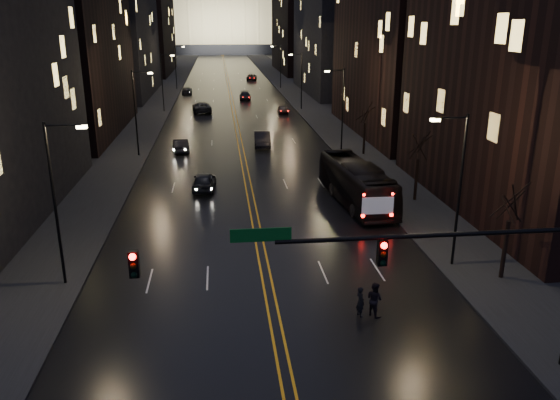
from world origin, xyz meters
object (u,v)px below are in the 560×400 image
object	(u,v)px
oncoming_car_a	(204,181)
receding_car_a	(262,139)
oncoming_car_b	(181,145)
pedestrian_b	(374,299)
bus	(356,183)
pedestrian_a	(360,302)
traffic_signal	(443,262)

from	to	relation	value
oncoming_car_a	receding_car_a	bearing A→B (deg)	-106.66
oncoming_car_b	receding_car_a	world-z (taller)	receding_car_a
pedestrian_b	oncoming_car_b	bearing A→B (deg)	-14.24
bus	receding_car_a	distance (m)	22.10
oncoming_car_b	pedestrian_a	xyz separation A→B (m)	(10.85, -36.82, 0.04)
pedestrian_a	oncoming_car_a	bearing A→B (deg)	2.94
oncoming_car_a	pedestrian_b	bearing A→B (deg)	115.82
traffic_signal	bus	world-z (taller)	traffic_signal
bus	oncoming_car_a	bearing A→B (deg)	152.62
pedestrian_b	receding_car_a	bearing A→B (deg)	-28.11
bus	pedestrian_a	world-z (taller)	bus
bus	receding_car_a	bearing A→B (deg)	99.92
oncoming_car_a	pedestrian_b	distance (m)	23.73
oncoming_car_a	pedestrian_b	world-z (taller)	pedestrian_b
bus	oncoming_car_b	size ratio (longest dim) A/B	2.64
traffic_signal	oncoming_car_a	size ratio (longest dim) A/B	3.81
receding_car_a	pedestrian_a	bearing A→B (deg)	-84.23
oncoming_car_a	oncoming_car_b	xyz separation A→B (m)	(-2.86, 14.74, -0.03)
pedestrian_b	traffic_signal	bearing A→B (deg)	159.99
oncoming_car_b	bus	bearing A→B (deg)	119.33
bus	oncoming_car_a	distance (m)	13.00
traffic_signal	receding_car_a	size ratio (longest dim) A/B	3.36
traffic_signal	pedestrian_b	distance (m)	6.63
oncoming_car_b	pedestrian_a	world-z (taller)	pedestrian_a
receding_car_a	pedestrian_a	xyz separation A→B (m)	(1.68, -38.48, -0.07)
oncoming_car_a	oncoming_car_b	world-z (taller)	oncoming_car_a
traffic_signal	bus	size ratio (longest dim) A/B	1.46
pedestrian_a	bus	bearing A→B (deg)	-30.11
oncoming_car_a	pedestrian_a	bearing A→B (deg)	114.24
oncoming_car_a	pedestrian_a	distance (m)	23.48
traffic_signal	pedestrian_a	bearing A→B (deg)	109.04
bus	pedestrian_a	distance (m)	17.63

